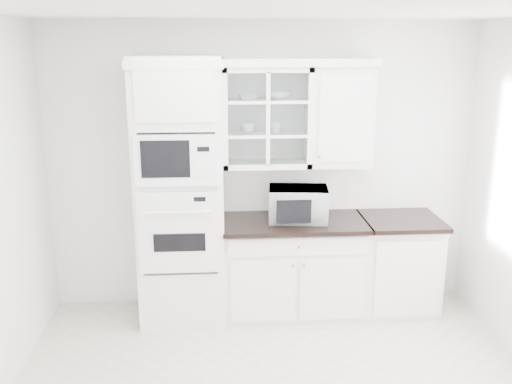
{
  "coord_description": "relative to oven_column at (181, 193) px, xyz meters",
  "views": [
    {
      "loc": [
        -0.4,
        -3.52,
        2.55
      ],
      "look_at": [
        -0.1,
        1.05,
        1.3
      ],
      "focal_mm": 40.0,
      "sensor_mm": 36.0,
      "label": 1
    }
  ],
  "objects": [
    {
      "name": "cup_a",
      "position": [
        0.62,
        0.17,
        0.56
      ],
      "size": [
        0.15,
        0.15,
        0.09
      ],
      "primitive_type": "imported",
      "rotation": [
        0.0,
        0.0,
        -0.35
      ],
      "color": "white",
      "rests_on": "upper_cabinet_glass"
    },
    {
      "name": "bowl_a",
      "position": [
        0.62,
        0.15,
        0.83
      ],
      "size": [
        0.19,
        0.19,
        0.05
      ],
      "primitive_type": "imported",
      "rotation": [
        0.0,
        0.0,
        0.01
      ],
      "color": "white",
      "rests_on": "upper_cabinet_glass"
    },
    {
      "name": "crown_molding",
      "position": [
        0.68,
        0.14,
        1.14
      ],
      "size": [
        2.14,
        0.38,
        0.07
      ],
      "primitive_type": "cube",
      "color": "white",
      "rests_on": "room_shell"
    },
    {
      "name": "extra_base_cabinet",
      "position": [
        2.03,
        0.03,
        -0.74
      ],
      "size": [
        0.72,
        0.67,
        0.92
      ],
      "color": "white",
      "rests_on": "ground"
    },
    {
      "name": "bowl_b",
      "position": [
        0.89,
        0.19,
        0.84
      ],
      "size": [
        0.22,
        0.22,
        0.07
      ],
      "primitive_type": "imported",
      "rotation": [
        0.0,
        0.0,
        -0.05
      ],
      "color": "white",
      "rests_on": "upper_cabinet_glass"
    },
    {
      "name": "upper_cabinet_glass",
      "position": [
        0.78,
        0.17,
        0.65
      ],
      "size": [
        0.8,
        0.33,
        0.9
      ],
      "color": "white",
      "rests_on": "room_shell"
    },
    {
      "name": "room_shell",
      "position": [
        0.75,
        -0.99,
        0.58
      ],
      "size": [
        4.0,
        3.5,
        2.7
      ],
      "color": "white",
      "rests_on": "ground"
    },
    {
      "name": "countertop_microwave",
      "position": [
        1.06,
        0.03,
        -0.13
      ],
      "size": [
        0.57,
        0.49,
        0.31
      ],
      "primitive_type": "imported",
      "rotation": [
        0.0,
        0.0,
        3.04
      ],
      "color": "white",
      "rests_on": "base_cabinet_run"
    },
    {
      "name": "cup_b",
      "position": [
        0.86,
        0.17,
        0.56
      ],
      "size": [
        0.12,
        0.12,
        0.1
      ],
      "primitive_type": "imported",
      "rotation": [
        0.0,
        0.0,
        -0.17
      ],
      "color": "white",
      "rests_on": "upper_cabinet_glass"
    },
    {
      "name": "base_cabinet_run",
      "position": [
        1.03,
        0.03,
        -0.74
      ],
      "size": [
        1.32,
        0.67,
        0.92
      ],
      "color": "white",
      "rests_on": "ground"
    },
    {
      "name": "oven_column",
      "position": [
        0.0,
        0.0,
        0.0
      ],
      "size": [
        0.76,
        0.68,
        2.4
      ],
      "color": "white",
      "rests_on": "ground"
    },
    {
      "name": "upper_cabinet_solid",
      "position": [
        1.46,
        0.17,
        0.65
      ],
      "size": [
        0.55,
        0.33,
        0.9
      ],
      "primitive_type": "cube",
      "color": "white",
      "rests_on": "room_shell"
    }
  ]
}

